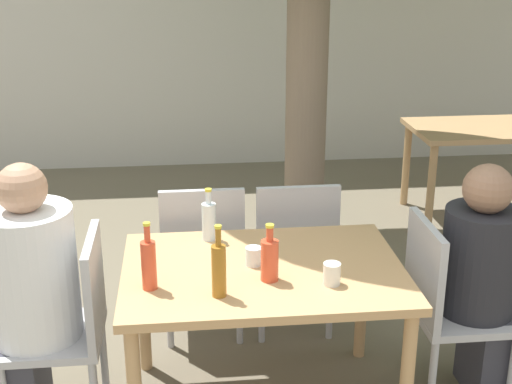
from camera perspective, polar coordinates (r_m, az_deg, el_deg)
name	(u,v)px	position (r m, az deg, el deg)	size (l,w,h in m)	color
cafe_building_wall	(214,19)	(6.84, -3.36, 13.65)	(10.00, 0.08, 2.80)	beige
dining_table_front	(263,285)	(3.23, 0.57, -7.44)	(1.25, 0.89, 0.73)	tan
dining_table_back	(490,139)	(5.87, 18.20, 4.06)	(1.23, 0.73, 0.73)	tan
patio_chair_0	(71,320)	(3.32, -14.57, -9.91)	(0.44, 0.44, 0.91)	#B2B2B7
patio_chair_1	(445,301)	(3.49, 14.88, -8.39)	(0.44, 0.44, 0.91)	#B2B2B7
patio_chair_2	(203,251)	(3.88, -4.29, -4.76)	(0.44, 0.44, 0.91)	#B2B2B7
patio_chair_3	(294,247)	(3.93, 3.06, -4.44)	(0.44, 0.44, 0.91)	#B2B2B7
person_seated_0	(18,312)	(3.34, -18.53, -9.10)	(0.60, 0.40, 1.25)	#383842
person_seated_1	(493,295)	(3.57, 18.47, -7.84)	(0.58, 0.35, 1.18)	#383842
soda_bottle_0	(270,259)	(3.04, 1.10, -5.36)	(0.08, 0.08, 0.26)	#DB4C2D
amber_bottle_1	(219,269)	(2.91, -2.99, -6.16)	(0.06, 0.06, 0.31)	#9E661E
soda_bottle_2	(149,263)	(3.00, -8.58, -5.66)	(0.06, 0.06, 0.30)	#DB4C2D
water_bottle_3	(209,220)	(3.45, -3.79, -2.25)	(0.07, 0.07, 0.26)	silver
drinking_glass_0	(332,274)	(3.04, 6.09, -6.53)	(0.08, 0.08, 0.10)	silver
drinking_glass_1	(254,256)	(3.20, -0.20, -5.15)	(0.07, 0.07, 0.08)	silver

